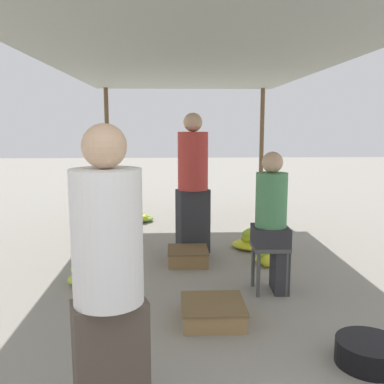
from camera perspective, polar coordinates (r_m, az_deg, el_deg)
canopy_post_back_left at (r=8.22m, az=-11.19°, el=5.47°), size 0.08×0.08×2.30m
canopy_post_back_right at (r=8.30m, az=9.25°, el=5.55°), size 0.08×0.08×2.30m
canopy_tarp at (r=5.05m, az=0.09°, el=16.91°), size 3.32×6.63×0.04m
vendor_foreground at (r=2.18m, az=-11.06°, el=-11.96°), size 0.44×0.44×1.63m
stool at (r=4.27m, az=10.33°, el=-8.18°), size 0.34×0.34×0.47m
vendor_seated at (r=4.18m, az=10.75°, el=-3.59°), size 0.35×0.35×1.37m
basin_black at (r=3.34m, az=22.55°, el=-19.17°), size 0.45×0.45×0.17m
banana_pile_left_0 at (r=5.53m, az=-10.79°, el=-7.61°), size 0.58×0.57×0.17m
banana_pile_left_1 at (r=4.65m, az=-13.38°, el=-10.73°), size 0.46×0.48×0.19m
banana_pile_left_2 at (r=7.31m, az=-6.93°, el=-3.36°), size 0.45×0.41×0.20m
banana_pile_right_0 at (r=5.79m, az=8.34°, el=-6.42°), size 0.60×0.53×0.28m
banana_pile_right_1 at (r=5.20m, az=10.32°, el=-8.58°), size 0.38×0.51×0.20m
crate_near at (r=5.10m, az=-0.56°, el=-8.54°), size 0.47×0.47×0.18m
crate_mid at (r=3.70m, az=2.80°, el=-15.64°), size 0.52×0.52×0.16m
shopper_walking_mid at (r=5.34m, az=0.12°, el=1.37°), size 0.48×0.48×1.77m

